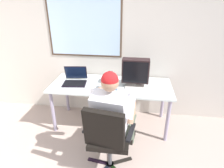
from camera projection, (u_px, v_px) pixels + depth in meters
name	position (u px, v px, depth m)	size (l,w,h in m)	color
wall_rear	(101.00, 37.00, 3.12)	(5.17, 0.08, 2.71)	beige
desk	(111.00, 89.00, 3.00)	(1.85, 0.75, 0.72)	#9187A0
office_chair	(107.00, 136.00, 2.16)	(0.60, 0.59, 0.94)	black
person_seated	(113.00, 114.00, 2.33)	(0.58, 0.86, 1.27)	#4B5545
crt_monitor	(135.00, 71.00, 2.82)	(0.40, 0.23, 0.43)	beige
laptop	(75.00, 78.00, 3.03)	(0.39, 0.37, 0.25)	black
wine_glass	(105.00, 83.00, 2.81)	(0.08, 0.08, 0.12)	silver
desk_speaker	(110.00, 76.00, 3.09)	(0.08, 0.10, 0.14)	black
coffee_mug	(115.00, 88.00, 2.77)	(0.07, 0.07, 0.09)	navy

